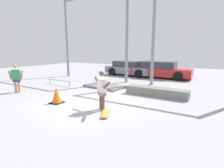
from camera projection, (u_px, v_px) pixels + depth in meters
ground_plane at (90, 103)px, 7.35m from camera, size 36.00×36.00×0.00m
skateboarder at (102, 89)px, 6.34m from camera, size 1.18×0.84×1.46m
skateboard at (105, 113)px, 5.95m from camera, size 0.55×0.80×0.08m
grind_box at (157, 92)px, 8.44m from camera, size 2.96×0.64×0.41m
manual_pad at (105, 86)px, 10.42m from camera, size 2.44×1.55×0.12m
grind_rail at (59, 81)px, 11.05m from camera, size 2.21×0.13×0.33m
canopy_support_left at (93, 29)px, 12.82m from camera, size 5.69×0.20×6.06m
canopy_support_right at (205, 21)px, 9.11m from camera, size 5.69×0.20×6.06m
parked_car_grey at (129, 68)px, 15.33m from camera, size 4.27×2.14×1.25m
parked_car_red at (160, 70)px, 13.91m from camera, size 4.64×1.98×1.31m
bystander at (16, 77)px, 9.04m from camera, size 0.57×0.57×1.48m
traffic_cone at (57, 95)px, 7.27m from camera, size 0.49×0.49×0.68m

